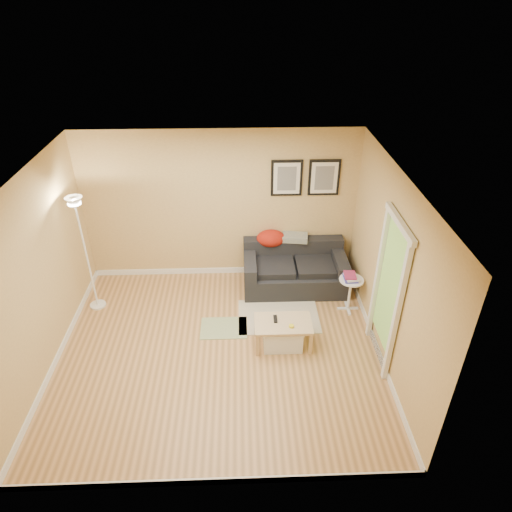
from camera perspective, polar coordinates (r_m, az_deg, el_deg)
name	(u,v)px	position (r m, az deg, el deg)	size (l,w,h in m)	color
floor	(220,351)	(6.62, -4.59, -11.77)	(4.50, 4.50, 0.00)	tan
ceiling	(210,180)	(5.18, -5.82, 9.49)	(4.50, 4.50, 0.00)	white
wall_back	(220,207)	(7.54, -4.53, 6.17)	(4.50, 4.50, 0.00)	tan
wall_front	(207,401)	(4.31, -6.23, -17.66)	(4.50, 4.50, 0.00)	tan
wall_left	(36,279)	(6.35, -25.88, -2.64)	(4.00, 4.00, 0.00)	tan
wall_right	(390,272)	(6.10, 16.49, -1.92)	(4.00, 4.00, 0.00)	tan
baseboard_back	(223,270)	(8.15, -4.16, -1.80)	(4.50, 0.02, 0.10)	white
baseboard_front	(214,481)	(5.32, -5.36, -26.34)	(4.50, 0.02, 0.10)	white
baseboard_left	(60,352)	(7.07, -23.42, -11.03)	(0.02, 4.00, 0.10)	white
baseboard_right	(376,344)	(6.85, 14.81, -10.65)	(0.02, 4.00, 0.10)	white
sofa	(295,268)	(7.63, 4.89, -1.50)	(1.70, 0.90, 0.75)	black
red_throw	(271,238)	(7.66, 1.88, 2.24)	(0.48, 0.36, 0.28)	#B62910
plaid_throw	(295,237)	(7.69, 4.92, 2.35)	(0.42, 0.26, 0.10)	tan
framed_print_left	(287,178)	(7.34, 3.87, 9.74)	(0.50, 0.04, 0.60)	black
framed_print_right	(324,178)	(7.42, 8.55, 9.72)	(0.50, 0.04, 0.60)	black
area_rug	(278,316)	(7.17, 2.84, -7.56)	(1.25, 0.85, 0.01)	beige
green_runner	(224,328)	(6.97, -4.05, -9.01)	(0.70, 0.50, 0.01)	#668C4C
coffee_table	(283,333)	(6.58, 3.37, -9.68)	(0.81, 0.49, 0.40)	tan
remote_control	(275,319)	(6.49, 2.45, -7.90)	(0.05, 0.16, 0.02)	black
tape_roll	(291,326)	(6.37, 4.46, -8.78)	(0.07, 0.07, 0.03)	yellow
storage_bin	(282,336)	(6.58, 3.35, -9.96)	(0.57, 0.41, 0.35)	white
side_table	(349,294)	(7.29, 11.66, -4.75)	(0.38, 0.38, 0.58)	white
book_stack	(351,277)	(7.11, 11.79, -2.54)	(0.20, 0.26, 0.08)	#3735A0
floor_lamp	(87,258)	(7.32, -20.45, -0.25)	(0.25, 0.25, 1.92)	white
doorway	(386,296)	(6.12, 16.04, -4.85)	(0.12, 1.01, 2.13)	white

